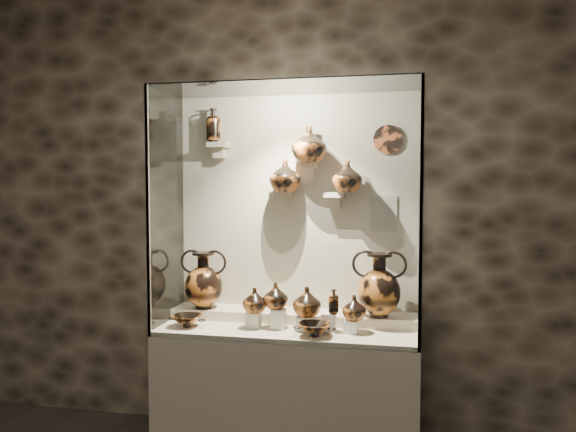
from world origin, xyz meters
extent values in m
cube|color=black|center=(0.00, 2.50, 1.60)|extent=(5.00, 0.02, 3.20)
cube|color=#C0B59A|center=(0.00, 2.18, 0.40)|extent=(1.70, 0.60, 0.80)
cube|color=beige|center=(0.00, 2.18, 0.82)|extent=(1.68, 0.58, 0.03)
cube|color=beige|center=(0.00, 2.35, 0.85)|extent=(1.70, 0.25, 0.10)
cube|color=#C0B59A|center=(0.00, 2.50, 1.60)|extent=(1.70, 0.03, 1.60)
cube|color=white|center=(0.00, 1.88, 1.60)|extent=(1.70, 0.01, 1.60)
cube|color=white|center=(-0.85, 2.18, 1.60)|extent=(0.01, 0.60, 1.60)
cube|color=white|center=(0.85, 2.18, 1.60)|extent=(0.01, 0.60, 1.60)
cube|color=white|center=(0.00, 2.18, 2.40)|extent=(1.70, 0.60, 0.01)
cube|color=gray|center=(-0.84, 1.89, 1.60)|extent=(0.02, 0.02, 1.60)
cube|color=gray|center=(0.84, 1.89, 1.60)|extent=(0.02, 0.02, 1.60)
cube|color=white|center=(-0.22, 2.13, 0.88)|extent=(0.09, 0.09, 0.10)
cube|color=white|center=(-0.05, 2.13, 0.90)|extent=(0.09, 0.09, 0.13)
cube|color=white|center=(0.12, 2.13, 0.88)|extent=(0.09, 0.09, 0.09)
cube|color=white|center=(0.28, 2.13, 0.89)|extent=(0.09, 0.09, 0.12)
cube|color=white|center=(0.42, 2.13, 0.87)|extent=(0.09, 0.09, 0.08)
cube|color=#C0B59A|center=(-0.55, 2.42, 2.05)|extent=(0.14, 0.12, 0.04)
cube|color=#C0B59A|center=(-0.10, 2.42, 1.70)|extent=(0.14, 0.12, 0.04)
cube|color=#C0B59A|center=(0.10, 2.42, 1.90)|extent=(0.10, 0.12, 0.04)
cube|color=#C0B59A|center=(0.28, 2.42, 1.70)|extent=(0.14, 0.12, 0.04)
imported|color=#AD5F21|center=(-0.21, 2.11, 1.01)|extent=(0.19, 0.19, 0.17)
imported|color=#B0581F|center=(-0.07, 2.14, 1.05)|extent=(0.21, 0.21, 0.17)
imported|color=#AD5F21|center=(0.14, 2.13, 1.02)|extent=(0.22, 0.22, 0.19)
imported|color=#AD5F21|center=(0.44, 2.13, 0.99)|extent=(0.16, 0.16, 0.16)
imported|color=#B0581F|center=(-0.05, 2.36, 1.83)|extent=(0.24, 0.24, 0.23)
imported|color=#B0581F|center=(0.11, 2.35, 2.04)|extent=(0.31, 0.31, 0.25)
imported|color=#B0581F|center=(0.37, 2.37, 1.82)|extent=(0.21, 0.21, 0.21)
cylinder|color=#BA5424|center=(0.63, 2.47, 2.07)|extent=(0.20, 0.02, 0.20)
cube|color=beige|center=(0.61, 2.47, 1.57)|extent=(0.18, 0.01, 0.24)
camera|label=1|loc=(0.75, -1.39, 1.78)|focal=35.00mm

